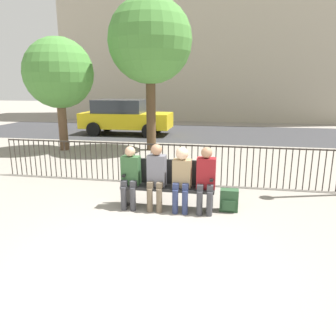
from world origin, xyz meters
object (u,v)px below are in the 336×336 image
object	(u,v)px
seated_person_2	(182,175)
seated_person_3	(206,177)
tree_0	(59,74)
tree_1	(150,42)
seated_person_0	(130,174)
seated_person_1	(156,173)
park_bench	(169,182)
backpack	(229,200)
parked_car_0	(125,116)

from	to	relation	value
seated_person_2	seated_person_3	world-z (taller)	seated_person_3
seated_person_3	tree_0	bearing A→B (deg)	137.14
tree_1	seated_person_0	bearing A→B (deg)	-80.65
seated_person_0	seated_person_1	distance (m)	0.51
seated_person_0	seated_person_3	world-z (taller)	seated_person_3
park_bench	tree_1	distance (m)	6.61
backpack	tree_0	xyz separation A→B (m)	(-5.90, 4.94, 2.46)
seated_person_0	backpack	bearing A→B (deg)	4.04
seated_person_3	tree_0	xyz separation A→B (m)	(-5.47, 5.07, 1.98)
backpack	parked_car_0	size ratio (longest dim) A/B	0.10
seated_person_0	seated_person_3	size ratio (longest dim) A/B	0.97
seated_person_1	tree_0	bearing A→B (deg)	131.85
seated_person_0	parked_car_0	xyz separation A→B (m)	(-3.05, 9.15, 0.18)
seated_person_2	tree_1	distance (m)	6.70
seated_person_1	parked_car_0	bearing A→B (deg)	111.23
park_bench	seated_person_0	xyz separation A→B (m)	(-0.72, -0.13, 0.17)
seated_person_2	backpack	distance (m)	1.01
backpack	tree_0	bearing A→B (deg)	140.06
backpack	parked_car_0	xyz separation A→B (m)	(-4.91, 9.01, 0.64)
seated_person_2	tree_0	world-z (taller)	tree_0
park_bench	tree_0	world-z (taller)	tree_0
backpack	tree_1	xyz separation A→B (m)	(-2.80, 5.54, 3.50)
backpack	tree_0	world-z (taller)	tree_0
park_bench	seated_person_3	bearing A→B (deg)	-10.20
park_bench	seated_person_0	world-z (taller)	seated_person_0
seated_person_3	tree_1	size ratio (longest dim) A/B	0.24
seated_person_2	seated_person_3	xyz separation A→B (m)	(0.45, 0.00, -0.01)
seated_person_1	backpack	size ratio (longest dim) A/B	2.98
park_bench	seated_person_1	world-z (taller)	seated_person_1
seated_person_3	backpack	bearing A→B (deg)	16.60
seated_person_0	tree_0	xyz separation A→B (m)	(-4.04, 5.08, 2.00)
park_bench	tree_0	bearing A→B (deg)	133.89
park_bench	seated_person_2	world-z (taller)	seated_person_2
park_bench	parked_car_0	xyz separation A→B (m)	(-3.77, 9.02, 0.35)
park_bench	seated_person_2	bearing A→B (deg)	-25.85
seated_person_1	seated_person_3	size ratio (longest dim) A/B	1.02
seated_person_1	tree_0	world-z (taller)	tree_0
seated_person_1	tree_1	world-z (taller)	tree_1
park_bench	seated_person_2	distance (m)	0.35
seated_person_3	backpack	world-z (taller)	seated_person_3
backpack	seated_person_1	bearing A→B (deg)	-174.59
tree_1	parked_car_0	xyz separation A→B (m)	(-2.11, 3.48, -2.87)
tree_0	tree_1	bearing A→B (deg)	10.82
backpack	tree_1	bearing A→B (deg)	116.82
park_bench	seated_person_1	bearing A→B (deg)	-149.44
seated_person_0	seated_person_3	bearing A→B (deg)	0.08
tree_1	park_bench	bearing A→B (deg)	-73.38
park_bench	backpack	distance (m)	1.18
tree_0	seated_person_1	bearing A→B (deg)	-48.15
seated_person_3	tree_1	world-z (taller)	tree_1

